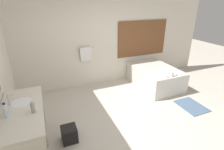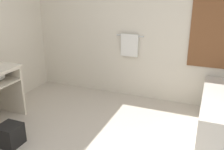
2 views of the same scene
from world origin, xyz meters
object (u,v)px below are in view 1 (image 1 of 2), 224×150
bathtub (154,76)px  waste_bin (69,134)px  water_bottle_1 (5,110)px  soap_dispenser (33,107)px

bathtub → waste_bin: 3.07m
water_bottle_1 → waste_bin: bearing=7.0°
water_bottle_1 → soap_dispenser: size_ratio=1.14×
bathtub → water_bottle_1: size_ratio=7.27×
water_bottle_1 → soap_dispenser: (0.36, -0.04, -0.02)m
bathtub → water_bottle_1: (-3.61, -1.42, 0.64)m
soap_dispenser → waste_bin: size_ratio=0.68×
water_bottle_1 → soap_dispenser: water_bottle_1 is taller
bathtub → soap_dispenser: (-3.25, -1.46, 0.62)m
soap_dispenser → water_bottle_1: bearing=172.9°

